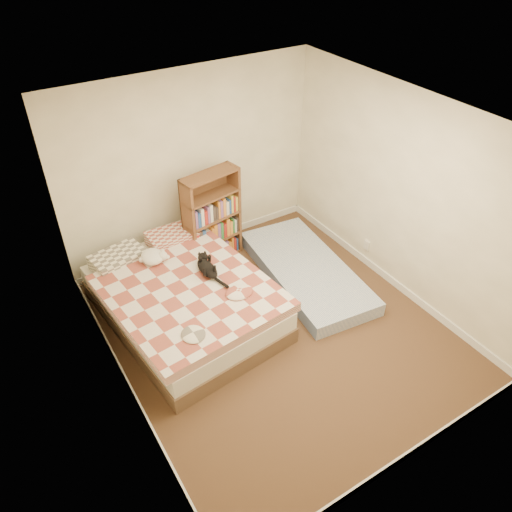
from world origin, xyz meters
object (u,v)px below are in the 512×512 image
bed (182,297)px  bookshelf (212,227)px  white_dog (153,257)px  black_cat (206,267)px  floor_mattress (306,271)px

bed → bookshelf: bookshelf is taller
bookshelf → white_dog: size_ratio=3.75×
bed → bookshelf: size_ratio=1.86×
bed → bookshelf: bearing=38.6°
bed → black_cat: black_cat is taller
floor_mattress → white_dog: bearing=166.0°
bookshelf → floor_mattress: bookshelf is taller
white_dog → bookshelf: bearing=9.4°
floor_mattress → black_cat: bearing=179.2°
floor_mattress → black_cat: size_ratio=3.24×
bed → black_cat: 0.47m
black_cat → white_dog: bearing=145.4°
bed → floor_mattress: size_ratio=1.15×
black_cat → bed: bearing=-170.8°
bed → floor_mattress: 1.69m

